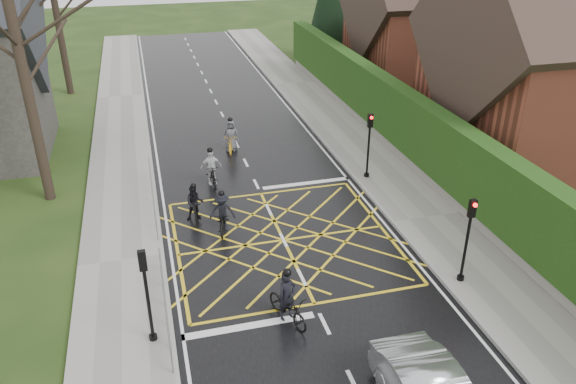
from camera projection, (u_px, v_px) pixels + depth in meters
name	position (u px, v px, depth m)	size (l,w,h in m)	color
ground	(284.00, 240.00, 21.51)	(120.00, 120.00, 0.00)	black
road	(284.00, 240.00, 21.50)	(9.00, 80.00, 0.01)	black
sidewalk_right	(426.00, 218.00, 22.85)	(3.00, 80.00, 0.15)	gray
sidewalk_left	(122.00, 261.00, 20.09)	(3.00, 80.00, 0.15)	gray
stone_wall	(402.00, 152.00, 28.28)	(0.50, 38.00, 0.70)	slate
hedge	(405.00, 119.00, 27.49)	(0.90, 38.00, 2.80)	#16360E
house_near	(567.00, 67.00, 26.18)	(11.80, 9.80, 11.30)	brown
house_far	(426.00, 21.00, 38.38)	(9.80, 8.80, 10.30)	brown
tree_near	(10.00, 11.00, 20.99)	(9.24, 9.24, 11.44)	black
railing_south	(165.00, 298.00, 17.07)	(0.05, 5.04, 1.03)	slate
railing_north	(152.00, 190.00, 23.52)	(0.05, 6.04, 1.03)	slate
traffic_light_ne	(369.00, 146.00, 25.53)	(0.24, 0.31, 3.21)	black
traffic_light_se	(467.00, 242.00, 18.31)	(0.24, 0.31, 3.21)	black
traffic_light_sw	(148.00, 297.00, 15.71)	(0.24, 0.31, 3.21)	black
cyclist_rear	(288.00, 304.00, 17.13)	(1.30, 2.00, 1.84)	black
cyclist_back	(195.00, 206.00, 22.64)	(0.78, 1.67, 1.63)	black
cyclist_mid	(223.00, 216.00, 21.93)	(1.12, 1.85, 1.71)	black
cyclist_front	(211.00, 171.00, 25.50)	(0.99, 1.83, 1.81)	black
cyclist_lead	(231.00, 139.00, 29.08)	(1.10, 1.96, 1.81)	gold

